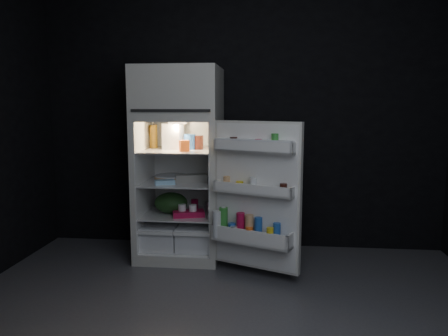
# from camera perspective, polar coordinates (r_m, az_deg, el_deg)

# --- Properties ---
(floor) EXTENTS (4.00, 3.40, 0.00)m
(floor) POSITION_cam_1_polar(r_m,az_deg,el_deg) (3.06, -0.09, -19.74)
(floor) COLOR #505055
(floor) RESTS_ON ground
(wall_back) EXTENTS (4.00, 0.00, 2.70)m
(wall_back) POSITION_cam_1_polar(r_m,az_deg,el_deg) (4.40, 2.29, 7.10)
(wall_back) COLOR black
(wall_back) RESTS_ON ground
(wall_front) EXTENTS (4.00, 0.00, 2.70)m
(wall_front) POSITION_cam_1_polar(r_m,az_deg,el_deg) (1.03, -10.24, 3.25)
(wall_front) COLOR black
(wall_front) RESTS_ON ground
(refrigerator) EXTENTS (0.76, 0.71, 1.78)m
(refrigerator) POSITION_cam_1_polar(r_m,az_deg,el_deg) (4.13, -5.76, 1.49)
(refrigerator) COLOR silver
(refrigerator) RESTS_ON ground
(fridge_door) EXTENTS (0.74, 0.46, 1.22)m
(fridge_door) POSITION_cam_1_polar(r_m,az_deg,el_deg) (3.57, 3.95, -3.97)
(fridge_door) COLOR silver
(fridge_door) RESTS_ON ground
(milk_jug) EXTENTS (0.18, 0.18, 0.24)m
(milk_jug) POSITION_cam_1_polar(r_m,az_deg,el_deg) (4.11, -6.65, 4.12)
(milk_jug) COLOR white
(milk_jug) RESTS_ON refrigerator
(mayo_jar) EXTENTS (0.13, 0.13, 0.14)m
(mayo_jar) POSITION_cam_1_polar(r_m,az_deg,el_deg) (4.08, -4.49, 3.42)
(mayo_jar) COLOR #1F52AA
(mayo_jar) RESTS_ON refrigerator
(jam_jar) EXTENTS (0.11, 0.11, 0.13)m
(jam_jar) POSITION_cam_1_polar(r_m,az_deg,el_deg) (4.08, -3.35, 3.36)
(jam_jar) COLOR black
(jam_jar) RESTS_ON refrigerator
(amber_bottle) EXTENTS (0.09, 0.09, 0.22)m
(amber_bottle) POSITION_cam_1_polar(r_m,az_deg,el_deg) (4.25, -9.20, 4.07)
(amber_bottle) COLOR #A9721B
(amber_bottle) RESTS_ON refrigerator
(small_carton) EXTENTS (0.10, 0.09, 0.10)m
(small_carton) POSITION_cam_1_polar(r_m,az_deg,el_deg) (3.91, -5.22, 2.90)
(small_carton) COLOR orange
(small_carton) RESTS_ON refrigerator
(egg_carton) EXTENTS (0.31, 0.18, 0.07)m
(egg_carton) POSITION_cam_1_polar(r_m,az_deg,el_deg) (4.08, -4.30, -1.33)
(egg_carton) COLOR gray
(egg_carton) RESTS_ON refrigerator
(pie) EXTENTS (0.38, 0.38, 0.04)m
(pie) POSITION_cam_1_polar(r_m,az_deg,el_deg) (4.19, -6.88, -1.33)
(pie) COLOR tan
(pie) RESTS_ON refrigerator
(flat_package) EXTENTS (0.20, 0.15, 0.04)m
(flat_package) POSITION_cam_1_polar(r_m,az_deg,el_deg) (3.98, -7.73, -1.84)
(flat_package) COLOR #97CBE9
(flat_package) RESTS_ON refrigerator
(wrapped_pkg) EXTENTS (0.13, 0.12, 0.05)m
(wrapped_pkg) POSITION_cam_1_polar(r_m,az_deg,el_deg) (4.21, -3.08, -1.15)
(wrapped_pkg) COLOR beige
(wrapped_pkg) RESTS_ON refrigerator
(produce_bag) EXTENTS (0.39, 0.37, 0.20)m
(produce_bag) POSITION_cam_1_polar(r_m,az_deg,el_deg) (4.15, -6.94, -4.54)
(produce_bag) COLOR #193815
(produce_bag) RESTS_ON refrigerator
(yogurt_tray) EXTENTS (0.31, 0.22, 0.05)m
(yogurt_tray) POSITION_cam_1_polar(r_m,az_deg,el_deg) (4.03, -4.65, -5.95)
(yogurt_tray) COLOR #AE0E3B
(yogurt_tray) RESTS_ON refrigerator
(small_can_red) EXTENTS (0.08, 0.08, 0.09)m
(small_can_red) POSITION_cam_1_polar(r_m,az_deg,el_deg) (4.32, -3.86, -4.70)
(small_can_red) COLOR #AE0E3B
(small_can_red) RESTS_ON refrigerator
(small_can_silver) EXTENTS (0.08, 0.08, 0.09)m
(small_can_silver) POSITION_cam_1_polar(r_m,az_deg,el_deg) (4.21, -2.03, -5.03)
(small_can_silver) COLOR silver
(small_can_silver) RESTS_ON refrigerator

